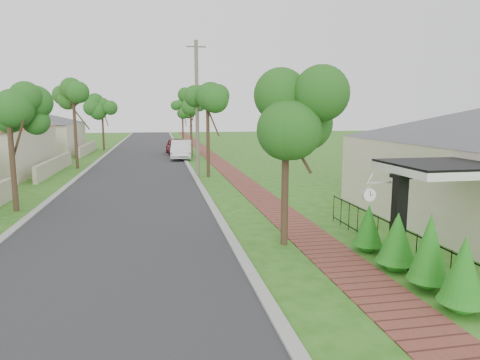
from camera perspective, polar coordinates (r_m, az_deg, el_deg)
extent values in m
plane|color=#2A6217|center=(11.76, -2.50, -11.34)|extent=(160.00, 160.00, 0.00)
cube|color=#28282B|center=(31.21, -13.32, 1.24)|extent=(7.00, 120.00, 0.02)
cube|color=#9E9E99|center=(31.26, -6.62, 1.43)|extent=(0.30, 120.00, 0.10)
cube|color=#9E9E99|center=(31.59, -19.94, 1.03)|extent=(0.30, 120.00, 0.10)
cube|color=brown|center=(31.55, -1.91, 1.56)|extent=(1.50, 120.00, 0.03)
cube|color=white|center=(12.47, 25.84, 1.35)|extent=(2.90, 2.60, 0.20)
cube|color=black|center=(12.45, 25.88, 1.94)|extent=(2.90, 2.60, 0.06)
cube|color=black|center=(11.98, 20.37, -5.21)|extent=(0.30, 0.30, 2.52)
cube|color=black|center=(12.30, 20.07, -10.37)|extent=(0.48, 0.48, 0.24)
cube|color=black|center=(11.76, 20.69, 0.48)|extent=(0.42, 0.42, 0.10)
cube|color=black|center=(13.07, 19.35, -5.40)|extent=(0.03, 8.00, 0.03)
cube|color=black|center=(13.28, 19.17, -8.75)|extent=(0.03, 8.00, 0.03)
cylinder|color=black|center=(10.59, 28.44, -11.92)|extent=(0.02, 0.02, 1.00)
cylinder|color=black|center=(11.07, 26.24, -10.85)|extent=(0.02, 0.02, 1.00)
cylinder|color=black|center=(11.58, 24.25, -9.85)|extent=(0.02, 0.02, 1.00)
cylinder|color=black|center=(12.10, 22.43, -8.93)|extent=(0.02, 0.02, 1.00)
cylinder|color=black|center=(12.63, 20.77, -8.08)|extent=(0.02, 0.02, 1.00)
cylinder|color=black|center=(13.18, 19.25, -7.30)|extent=(0.02, 0.02, 1.00)
cylinder|color=black|center=(13.74, 17.86, -6.57)|extent=(0.02, 0.02, 1.00)
cylinder|color=black|center=(14.30, 16.59, -5.90)|extent=(0.02, 0.02, 1.00)
cylinder|color=black|center=(14.88, 15.41, -5.27)|extent=(0.02, 0.02, 1.00)
cylinder|color=black|center=(15.46, 14.32, -4.69)|extent=(0.02, 0.02, 1.00)
cylinder|color=black|center=(16.05, 13.32, -4.15)|extent=(0.02, 0.02, 1.00)
cylinder|color=black|center=(16.64, 12.39, -3.65)|extent=(0.02, 0.02, 1.00)
cylinder|color=#382619|center=(27.15, -4.29, 5.15)|extent=(0.22, 0.22, 4.55)
sphere|color=#194F15|center=(27.09, -4.35, 10.23)|extent=(1.70, 1.70, 1.70)
cylinder|color=#382619|center=(41.06, -6.53, 6.66)|extent=(0.22, 0.22, 4.90)
sphere|color=#194F15|center=(41.04, -6.60, 10.28)|extent=(1.70, 1.70, 1.70)
cylinder|color=#382619|center=(55.03, -7.63, 6.86)|extent=(0.22, 0.22, 4.20)
sphere|color=#194F15|center=(55.00, -7.68, 9.17)|extent=(1.70, 1.70, 1.70)
cylinder|color=#382619|center=(19.94, -28.03, 1.72)|extent=(0.22, 0.22, 3.85)
sphere|color=#194F15|center=(19.82, -28.47, 7.57)|extent=(1.60, 1.60, 1.60)
cylinder|color=#382619|center=(33.48, -21.08, 5.60)|extent=(0.22, 0.22, 4.90)
sphere|color=#194F15|center=(33.46, -21.33, 10.03)|extent=(1.70, 1.70, 1.70)
cylinder|color=#382619|center=(49.30, -17.80, 6.47)|extent=(0.22, 0.22, 4.55)
sphere|color=#194F15|center=(49.27, -17.93, 9.26)|extent=(1.70, 1.70, 1.70)
sphere|color=#156B15|center=(10.16, 27.41, -13.62)|extent=(0.74, 0.74, 0.74)
cone|color=#156B15|center=(9.94, 27.68, -10.18)|extent=(0.84, 0.84, 1.28)
sphere|color=#156B15|center=(10.99, 23.72, -11.43)|extent=(0.72, 0.72, 0.72)
cone|color=#156B15|center=(10.77, 23.96, -7.84)|extent=(0.82, 0.82, 1.43)
sphere|color=#156B15|center=(12.07, 20.06, -9.67)|extent=(0.80, 0.80, 0.80)
cone|color=#156B15|center=(11.89, 20.22, -6.87)|extent=(0.91, 0.91, 1.22)
sphere|color=#156B15|center=(13.36, 16.65, -7.83)|extent=(0.69, 0.69, 0.69)
cone|color=#156B15|center=(13.21, 16.76, -5.51)|extent=(0.79, 0.79, 1.11)
cube|color=#BFB299|center=(31.90, -23.45, 1.80)|extent=(0.25, 10.00, 1.00)
cube|color=beige|center=(46.95, -27.49, 4.83)|extent=(11.00, 10.00, 3.00)
pyramid|color=#4C4C51|center=(46.88, -27.70, 7.63)|extent=(15.56, 15.56, 1.60)
cube|color=#BFB299|center=(45.60, -19.66, 3.97)|extent=(0.25, 10.00, 1.00)
imported|color=#5F0E18|center=(42.70, -8.45, 4.50)|extent=(2.19, 4.82, 1.61)
imported|color=white|center=(38.24, -7.81, 4.01)|extent=(2.13, 5.06, 1.63)
cylinder|color=#382619|center=(13.14, 6.02, -0.29)|extent=(0.22, 0.22, 3.95)
sphere|color=#25611C|center=(12.97, 6.17, 8.86)|extent=(1.97, 1.97, 1.97)
cylinder|color=#6D6455|center=(27.72, -5.75, 9.34)|extent=(0.24, 0.24, 8.54)
cube|color=#6D6455|center=(28.02, -5.88, 17.27)|extent=(1.20, 0.08, 0.08)
cube|color=silver|center=(11.95, 18.18, -0.33)|extent=(0.62, 0.05, 0.05)
cylinder|color=silver|center=(11.84, 16.87, -1.05)|extent=(0.02, 0.02, 0.27)
cylinder|color=silver|center=(11.87, 16.83, -1.90)|extent=(0.37, 0.10, 0.37)
cylinder|color=white|center=(11.82, 16.95, -1.95)|extent=(0.32, 0.01, 0.32)
cylinder|color=white|center=(11.91, 16.70, -1.85)|extent=(0.32, 0.01, 0.32)
cube|color=black|center=(11.80, 16.98, -1.68)|extent=(0.01, 0.01, 0.12)
cube|color=black|center=(11.83, 17.12, -1.95)|extent=(0.08, 0.01, 0.02)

